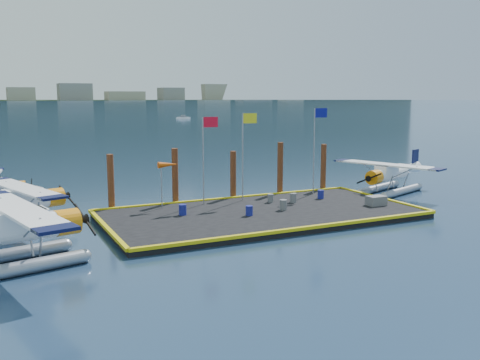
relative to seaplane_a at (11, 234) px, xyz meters
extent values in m
plane|color=#192F4D|center=(15.16, 4.24, -1.61)|extent=(4000.00, 4000.00, 0.00)
cube|color=black|center=(15.16, 4.24, -1.41)|extent=(20.00, 10.00, 0.40)
cone|color=black|center=(365.16, 1454.24, -1.61)|extent=(1100.00, 1100.00, 360.00)
cone|color=#4D6567|center=(765.16, 2204.24, -1.61)|extent=(1300.00, 1300.00, 560.00)
cone|color=#4D6567|center=(1065.16, 2104.24, -1.61)|extent=(1000.00, 1000.00, 420.00)
cylinder|color=#9498A1|center=(-0.16, -1.27, -1.28)|extent=(6.72, 2.16, 0.65)
cylinder|color=white|center=(-0.22, -0.05, 0.18)|extent=(5.20, 2.31, 1.20)
cube|color=white|center=(0.42, 0.10, 0.56)|extent=(2.60, 1.71, 0.98)
cube|color=black|center=(0.74, 0.17, 0.78)|extent=(1.74, 1.46, 0.60)
cylinder|color=orange|center=(2.54, 0.59, 0.18)|extent=(1.34, 1.47, 1.26)
cube|color=black|center=(3.44, 0.80, 0.18)|extent=(0.61, 2.37, 1.22)
cube|color=white|center=(0.42, 0.10, 1.11)|extent=(3.80, 9.91, 0.13)
cube|color=#0A0E35|center=(1.47, -4.46, 1.11)|extent=(1.81, 1.32, 0.14)
cylinder|color=#9498A1|center=(0.01, 8.74, -1.32)|extent=(5.91, 2.37, 0.58)
cylinder|color=#9498A1|center=(0.66, 6.71, -1.32)|extent=(5.91, 2.37, 0.58)
cylinder|color=white|center=(0.52, 7.78, -0.01)|extent=(4.63, 2.38, 1.07)
cube|color=white|center=(1.08, 7.96, 0.33)|extent=(2.36, 1.66, 0.87)
cube|color=black|center=(1.35, 8.05, 0.53)|extent=(1.60, 1.38, 0.53)
cylinder|color=orange|center=(2.93, 8.55, -0.01)|extent=(1.27, 1.37, 1.13)
cube|color=black|center=(3.71, 8.79, -0.01)|extent=(0.71, 2.08, 1.09)
cube|color=white|center=(1.08, 7.96, 0.82)|extent=(4.03, 8.77, 0.12)
cube|color=#0A0E35|center=(2.34, 3.98, 0.82)|extent=(1.65, 1.27, 0.13)
cylinder|color=orange|center=(1.00, 12.13, 0.05)|extent=(1.16, 1.30, 1.17)
cube|color=black|center=(1.85, 12.01, 0.05)|extent=(0.37, 2.23, 1.13)
cylinder|color=#9498A1|center=(29.15, 6.50, -1.32)|extent=(5.75, 2.63, 0.57)
cylinder|color=#9498A1|center=(28.41, 8.47, -1.32)|extent=(5.75, 2.63, 0.57)
cylinder|color=white|center=(28.60, 7.41, -0.03)|extent=(4.53, 2.56, 1.05)
cube|color=white|center=(28.06, 7.21, 0.30)|extent=(2.34, 1.73, 0.86)
cube|color=black|center=(27.80, 7.11, 0.49)|extent=(1.61, 1.41, 0.53)
cylinder|color=orange|center=(26.27, 6.53, -0.03)|extent=(1.29, 1.38, 1.11)
cube|color=black|center=(25.51, 6.25, -0.03)|extent=(0.81, 2.01, 1.07)
cube|color=white|center=(28.06, 7.21, 0.78)|extent=(4.38, 8.56, 0.11)
cube|color=#0A0E35|center=(29.52, 3.36, 0.78)|extent=(1.65, 1.31, 0.12)
cube|color=#0A0E35|center=(26.61, 11.06, 0.78)|extent=(1.65, 1.31, 0.12)
cube|color=#0A0E35|center=(32.72, 8.97, 0.83)|extent=(1.02, 0.48, 1.63)
cube|color=white|center=(32.63, 8.94, 0.21)|extent=(1.95, 3.35, 0.10)
cylinder|color=navy|center=(10.18, 5.44, -0.87)|extent=(0.48, 0.48, 0.67)
cylinder|color=slate|center=(16.64, 3.98, -0.87)|extent=(0.49, 0.49, 0.69)
cylinder|color=slate|center=(18.55, 5.87, -0.88)|extent=(0.47, 0.47, 0.66)
cylinder|color=navy|center=(13.88, 3.48, -0.90)|extent=(0.44, 0.44, 0.63)
cylinder|color=navy|center=(21.09, 6.19, -0.89)|extent=(0.45, 0.45, 0.63)
cylinder|color=slate|center=(17.13, 6.58, -0.92)|extent=(0.42, 0.42, 0.59)
cube|color=slate|center=(23.17, 2.56, -0.89)|extent=(1.28, 0.85, 0.64)
cylinder|color=#93929A|center=(12.66, 8.04, 1.79)|extent=(0.08, 0.08, 6.00)
cube|color=red|center=(13.21, 8.04, 4.44)|extent=(1.10, 0.03, 0.70)
cylinder|color=#93929A|center=(15.66, 8.04, 1.89)|extent=(0.08, 0.08, 6.20)
cube|color=yellow|center=(16.21, 8.04, 4.64)|extent=(1.10, 0.03, 0.70)
cylinder|color=#93929A|center=(21.66, 8.04, 2.04)|extent=(0.08, 0.08, 6.50)
cube|color=navy|center=(22.21, 8.04, 4.94)|extent=(1.10, 0.03, 0.70)
cylinder|color=#93929A|center=(9.66, 8.04, 0.29)|extent=(0.07, 0.07, 3.00)
cone|color=#D24E0B|center=(10.16, 8.04, 1.69)|extent=(1.40, 0.44, 0.44)
cylinder|color=#452213|center=(6.66, 9.64, 0.39)|extent=(0.44, 0.44, 4.00)
cylinder|color=#452213|center=(11.16, 9.64, 0.49)|extent=(0.44, 0.44, 4.20)
cylinder|color=#452213|center=(15.66, 9.64, 0.29)|extent=(0.44, 0.44, 3.80)
cylinder|color=#452213|center=(19.66, 9.64, 0.54)|extent=(0.44, 0.44, 4.30)
cylinder|color=#452213|center=(23.66, 9.64, 0.39)|extent=(0.44, 0.44, 4.00)
camera|label=1|loc=(-0.85, -25.71, 6.22)|focal=40.00mm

